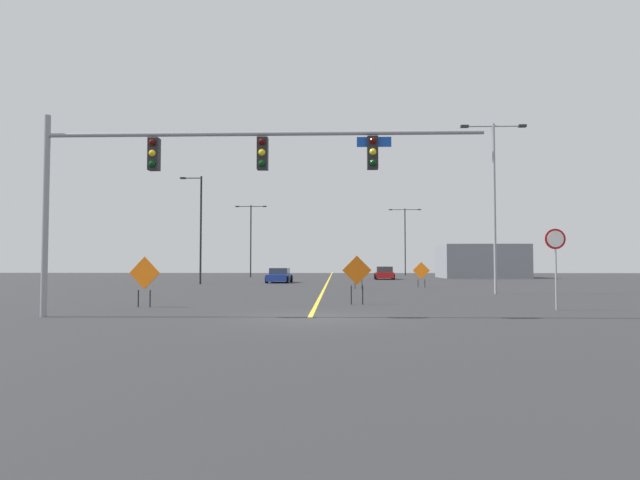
% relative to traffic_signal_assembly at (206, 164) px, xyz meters
% --- Properties ---
extents(ground, '(160.69, 160.69, 0.00)m').
position_rel_traffic_signal_assembly_xyz_m(ground, '(3.36, 0.02, -4.91)').
color(ground, '#2D2D30').
extents(road_centre_stripe, '(0.16, 89.27, 0.01)m').
position_rel_traffic_signal_assembly_xyz_m(road_centre_stripe, '(3.36, 44.65, -4.91)').
color(road_centre_stripe, yellow).
rests_on(road_centre_stripe, ground).
extents(traffic_signal_assembly, '(14.21, 0.44, 6.56)m').
position_rel_traffic_signal_assembly_xyz_m(traffic_signal_assembly, '(0.00, 0.00, 0.00)').
color(traffic_signal_assembly, gray).
rests_on(traffic_signal_assembly, ground).
extents(stop_sign, '(0.76, 0.07, 3.01)m').
position_rel_traffic_signal_assembly_xyz_m(stop_sign, '(12.31, 3.09, -2.80)').
color(stop_sign, gray).
rests_on(stop_sign, ground).
extents(street_lamp_mid_right, '(3.93, 0.24, 9.03)m').
position_rel_traffic_signal_assembly_xyz_m(street_lamp_mid_right, '(-6.56, 49.78, 0.41)').
color(street_lamp_mid_right, black).
rests_on(street_lamp_mid_right, ground).
extents(street_lamp_mid_left, '(4.62, 0.24, 9.62)m').
position_rel_traffic_signal_assembly_xyz_m(street_lamp_mid_left, '(14.04, 60.29, 0.77)').
color(street_lamp_mid_left, black).
rests_on(street_lamp_mid_left, ground).
extents(street_lamp_near_right, '(1.86, 0.24, 9.04)m').
position_rel_traffic_signal_assembly_xyz_m(street_lamp_near_right, '(-7.28, 27.41, 0.03)').
color(street_lamp_near_right, black).
rests_on(street_lamp_near_right, ground).
extents(street_lamp_far_right, '(3.71, 0.24, 9.70)m').
position_rel_traffic_signal_assembly_xyz_m(street_lamp_far_right, '(13.17, 13.57, 0.74)').
color(street_lamp_far_right, gray).
rests_on(street_lamp_far_right, ground).
extents(construction_sign_median_far, '(1.23, 0.27, 2.04)m').
position_rel_traffic_signal_assembly_xyz_m(construction_sign_median_far, '(5.68, 19.40, -3.61)').
color(construction_sign_median_far, orange).
rests_on(construction_sign_median_far, ground).
extents(construction_sign_right_shoulder, '(1.24, 0.14, 2.05)m').
position_rel_traffic_signal_assembly_xyz_m(construction_sign_right_shoulder, '(5.06, 5.61, -3.60)').
color(construction_sign_right_shoulder, orange).
rests_on(construction_sign_right_shoulder, ground).
extents(construction_sign_left_shoulder, '(1.21, 0.32, 1.83)m').
position_rel_traffic_signal_assembly_xyz_m(construction_sign_left_shoulder, '(10.29, 21.77, -3.78)').
color(construction_sign_left_shoulder, orange).
rests_on(construction_sign_left_shoulder, ground).
extents(construction_sign_right_lane, '(1.29, 0.24, 1.99)m').
position_rel_traffic_signal_assembly_xyz_m(construction_sign_right_lane, '(-3.37, 3.95, -3.66)').
color(construction_sign_right_lane, orange).
rests_on(construction_sign_right_lane, ground).
extents(car_red_near, '(2.19, 4.18, 1.39)m').
position_rel_traffic_signal_assembly_xyz_m(car_red_near, '(9.36, 41.51, -4.24)').
color(car_red_near, red).
rests_on(car_red_near, ground).
extents(car_blue_mid, '(2.16, 4.03, 1.31)m').
position_rel_traffic_signal_assembly_xyz_m(car_blue_mid, '(-0.94, 31.06, -4.31)').
color(car_blue_mid, '#1E389E').
rests_on(car_blue_mid, ground).
extents(roadside_building_east, '(9.69, 7.37, 3.96)m').
position_rel_traffic_signal_assembly_xyz_m(roadside_building_east, '(21.54, 47.88, -2.93)').
color(roadside_building_east, gray).
rests_on(roadside_building_east, ground).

